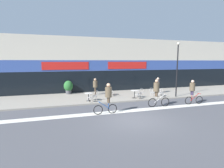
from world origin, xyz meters
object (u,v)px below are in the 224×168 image
(bistro_table_1, at_px, (109,90))
(cafe_chair_0_near, at_px, (90,97))
(lamp_post, at_px, (177,66))
(cyclist_0, at_px, (193,90))
(bistro_table_0, at_px, (89,95))
(cyclist_2, at_px, (157,91))
(cafe_chair_2_side, at_px, (141,92))
(pedestrian_near_end, at_px, (158,84))
(cafe_chair_0_side, at_px, (96,95))
(bistro_table_2, at_px, (135,93))
(cafe_chair_1_near, at_px, (110,91))
(pedestrian_far_end, at_px, (95,85))
(bistro_table_3, at_px, (157,91))
(cafe_chair_3_side, at_px, (152,92))
(cafe_chair_3_near, at_px, (161,92))
(cyclist_1, at_px, (108,96))
(cafe_chair_2_near, at_px, (137,94))
(planter_pot, at_px, (68,87))

(bistro_table_1, xyz_separation_m, cafe_chair_0_near, (-2.38, -2.55, -0.01))
(lamp_post, xyz_separation_m, cyclist_0, (-0.39, -2.66, -1.98))
(bistro_table_0, xyz_separation_m, cyclist_2, (4.92, -3.13, 0.65))
(lamp_post, distance_m, cyclist_2, 4.89)
(cafe_chair_2_side, height_order, cyclist_0, cyclist_0)
(cyclist_0, height_order, pedestrian_near_end, cyclist_0)
(cafe_chair_0_side, bearing_deg, lamp_post, 177.86)
(cyclist_2, bearing_deg, pedestrian_near_end, 62.38)
(cafe_chair_0_side, bearing_deg, bistro_table_2, -178.71)
(cafe_chair_0_side, height_order, lamp_post, lamp_post)
(cafe_chair_1_near, distance_m, pedestrian_far_end, 1.96)
(bistro_table_3, xyz_separation_m, cafe_chair_3_side, (-0.62, -0.01, -0.00))
(cafe_chair_0_near, bearing_deg, lamp_post, -83.79)
(cafe_chair_3_near, distance_m, cyclist_1, 6.96)
(cafe_chair_0_side, relative_size, cafe_chair_2_near, 1.00)
(cafe_chair_1_near, relative_size, cafe_chair_2_near, 1.00)
(bistro_table_1, bearing_deg, cyclist_2, -63.23)
(bistro_table_2, relative_size, cafe_chair_2_side, 0.87)
(bistro_table_1, distance_m, cyclist_2, 5.69)
(cafe_chair_2_near, relative_size, lamp_post, 0.17)
(cafe_chair_2_side, bearing_deg, planter_pot, -29.30)
(cafe_chair_0_side, relative_size, pedestrian_far_end, 0.52)
(bistro_table_3, bearing_deg, cafe_chair_3_near, -89.95)
(cafe_chair_2_side, distance_m, cyclist_2, 3.14)
(bistro_table_3, height_order, cafe_chair_0_side, cafe_chair_0_side)
(cafe_chair_0_side, distance_m, pedestrian_near_end, 7.39)
(bistro_table_2, bearing_deg, cafe_chair_3_near, -13.09)
(pedestrian_far_end, bearing_deg, lamp_post, -8.33)
(bistro_table_0, bearing_deg, cafe_chair_3_side, -0.08)
(pedestrian_far_end, bearing_deg, cafe_chair_3_side, -12.75)
(cafe_chair_0_near, distance_m, cyclist_0, 8.68)
(bistro_table_1, bearing_deg, bistro_table_0, -140.94)
(cafe_chair_0_side, relative_size, planter_pot, 0.63)
(cyclist_1, relative_size, pedestrian_far_end, 1.24)
(cafe_chair_2_side, height_order, pedestrian_far_end, pedestrian_far_end)
(cafe_chair_3_near, bearing_deg, lamp_post, -88.69)
(bistro_table_3, xyz_separation_m, cafe_chair_2_near, (-2.49, -0.67, -0.00))
(cafe_chair_1_near, xyz_separation_m, cafe_chair_3_side, (3.89, -1.31, 0.00))
(cafe_chair_3_near, bearing_deg, bistro_table_0, 84.45)
(cafe_chair_2_side, height_order, cyclist_1, cyclist_1)
(cafe_chair_0_near, bearing_deg, pedestrian_near_end, -68.87)
(lamp_post, bearing_deg, cyclist_2, -145.51)
(lamp_post, bearing_deg, cafe_chair_2_near, -178.67)
(cafe_chair_0_near, relative_size, cafe_chair_3_side, 1.00)
(cafe_chair_2_near, xyz_separation_m, planter_pot, (-5.91, 4.74, 0.25))
(cafe_chair_1_near, relative_size, planter_pot, 0.63)
(bistro_table_0, height_order, cafe_chair_0_near, cafe_chair_0_near)
(pedestrian_far_end, bearing_deg, bistro_table_1, -18.33)
(bistro_table_0, height_order, pedestrian_far_end, pedestrian_far_end)
(bistro_table_3, distance_m, cyclist_1, 7.26)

